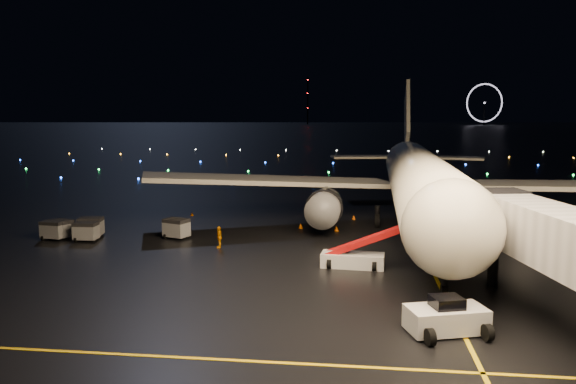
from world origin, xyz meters
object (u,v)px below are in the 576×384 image
belt_loader (353,245)px  baggage_cart_3 (54,230)px  crew_c (219,237)px  pushback_tug (446,315)px  baggage_cart_0 (176,229)px  baggage_cart_4 (91,227)px  airliner (418,146)px  baggage_cart_1 (86,232)px  baggage_cart_2 (62,229)px

belt_loader → baggage_cart_3: size_ratio=3.36×
crew_c → pushback_tug: bearing=37.2°
belt_loader → baggage_cart_0: 18.31m
baggage_cart_0 → baggage_cart_4: bearing=-156.7°
airliner → belt_loader: size_ratio=8.38×
airliner → baggage_cart_4: 33.64m
airliner → baggage_cart_3: bearing=-159.0°
pushback_tug → baggage_cart_1: size_ratio=2.01×
baggage_cart_1 → baggage_cart_2: baggage_cart_1 is taller
crew_c → baggage_cart_4: bearing=-109.1°
belt_loader → baggage_cart_2: size_ratio=3.42×
belt_loader → baggage_cart_1: 25.04m
airliner → baggage_cart_2: 36.19m
crew_c → baggage_cart_0: 5.86m
baggage_cart_1 → baggage_cart_4: baggage_cart_4 is taller
airliner → baggage_cart_1: bearing=-156.9°
pushback_tug → baggage_cart_3: size_ratio=1.99×
airliner → belt_loader: bearing=-108.1°
airliner → baggage_cart_4: size_ratio=27.00×
crew_c → baggage_cart_1: (-12.76, 1.19, -0.09)m
baggage_cart_1 → belt_loader: bearing=-16.0°
baggage_cart_2 → baggage_cart_4: bearing=40.8°
baggage_cart_0 → baggage_cart_4: baggage_cart_0 is taller
belt_loader → baggage_cart_4: size_ratio=3.22×
pushback_tug → baggage_cart_0: pushback_tug is taller
baggage_cart_0 → baggage_cart_3: baggage_cart_0 is taller
airliner → baggage_cart_1: size_ratio=28.49×
pushback_tug → airliner: bearing=69.7°
baggage_cart_1 → pushback_tug: bearing=-34.4°
airliner → baggage_cart_4: bearing=-160.1°
airliner → belt_loader: (-6.55, -17.94, -6.54)m
baggage_cart_0 → baggage_cart_3: 11.26m
belt_loader → baggage_cart_2: bearing=170.3°
baggage_cart_0 → pushback_tug: bearing=-22.3°
baggage_cart_0 → baggage_cart_3: bearing=-148.9°
crew_c → baggage_cart_1: bearing=-101.7°
pushback_tug → baggage_cart_2: 37.54m
airliner → pushback_tug: (-1.58, -30.41, -7.24)m
baggage_cart_2 → baggage_cart_4: 2.60m
baggage_cart_4 → baggage_cart_2: bearing=-169.9°
crew_c → baggage_cart_2: 15.76m
baggage_cart_1 → baggage_cart_2: 3.00m
crew_c → baggage_cart_3: crew_c is taller
airliner → baggage_cart_0: 26.03m
crew_c → baggage_cart_4: (-13.17, 2.99, -0.04)m
pushback_tug → baggage_cart_4: 35.96m
baggage_cart_2 → airliner: bearing=39.0°
baggage_cart_2 → baggage_cart_3: (-0.37, -0.73, 0.02)m
baggage_cart_2 → baggage_cart_3: 0.82m
crew_c → baggage_cart_1: 12.82m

